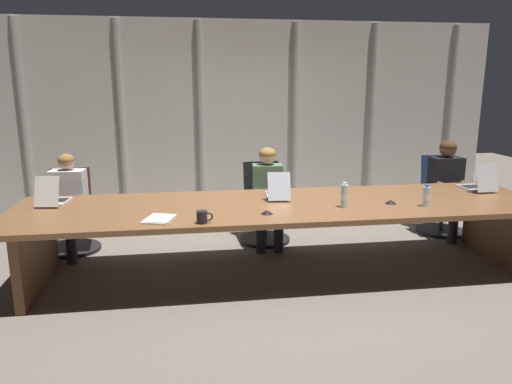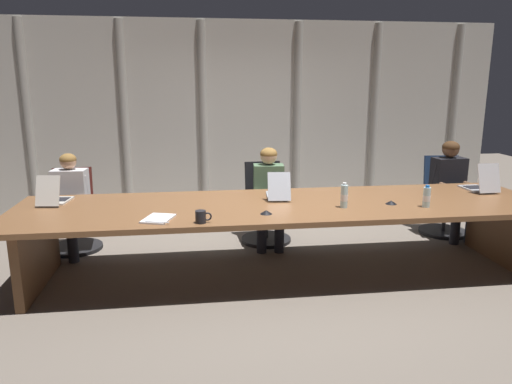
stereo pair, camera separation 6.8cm
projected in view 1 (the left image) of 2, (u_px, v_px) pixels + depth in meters
ground_plane at (284, 273)px, 4.80m from camera, size 14.72×14.72×0.00m
conference_table at (285, 215)px, 4.66m from camera, size 5.18×1.33×0.73m
curtain_backdrop at (249, 118)px, 6.99m from camera, size 7.36×0.17×2.75m
laptop_left_end at (53, 198)px, 4.60m from camera, size 0.27×0.43×0.30m
laptop_left_mid at (278, 192)px, 4.87m from camera, size 0.27×0.46×0.28m
laptop_center at (478, 184)px, 5.21m from camera, size 0.25×0.43×0.32m
office_chair_left_end at (72, 220)px, 5.42m from camera, size 0.60×0.60×0.92m
office_chair_left_mid at (264, 212)px, 5.74m from camera, size 0.60×0.60×0.94m
office_chair_center at (441, 204)px, 6.08m from camera, size 0.60×0.60×0.97m
person_left_end at (67, 199)px, 5.20m from camera, size 0.41×0.57×1.12m
person_left_mid at (268, 190)px, 5.52m from camera, size 0.39×0.57×1.14m
person_center at (449, 182)px, 5.85m from camera, size 0.42×0.56×1.18m
water_bottle_primary at (426, 197)px, 4.51m from camera, size 0.07×0.07×0.21m
water_bottle_secondary at (344, 196)px, 4.47m from camera, size 0.07×0.07×0.24m
coffee_mug_near at (202, 217)px, 3.98m from camera, size 0.14×0.09×0.11m
conference_mic_left_side at (267, 212)px, 4.26m from camera, size 0.11×0.11×0.03m
conference_mic_middle at (391, 202)px, 4.63m from camera, size 0.11×0.11×0.03m
spiral_notepad at (159, 219)px, 4.07m from camera, size 0.31×0.36×0.03m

